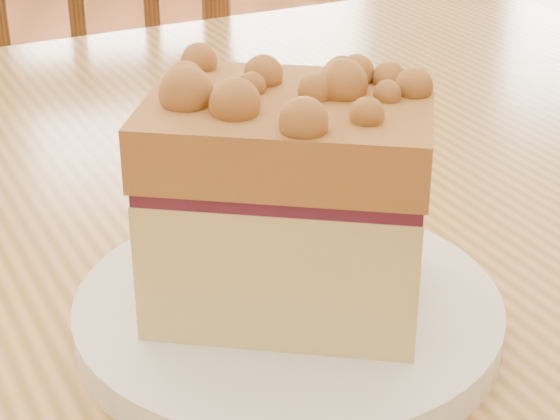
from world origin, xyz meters
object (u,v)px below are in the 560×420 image
at_px(cafe_table_main, 125,338).
at_px(plate, 288,313).
at_px(cafe_chair_main, 90,192).
at_px(cake_slice, 290,194).

xyz_separation_m(cafe_table_main, plate, (0.09, -0.15, 0.11)).
height_order(cafe_table_main, cafe_chair_main, cafe_chair_main).
relative_size(cafe_table_main, cafe_chair_main, 1.56).
xyz_separation_m(plate, cake_slice, (0.00, 0.00, 0.07)).
height_order(cafe_chair_main, plate, cafe_chair_main).
bearing_deg(plate, cafe_table_main, 121.63).
distance_m(cafe_chair_main, cake_slice, 0.92).
xyz_separation_m(cafe_chair_main, cake_slice, (0.16, -0.83, 0.38)).
distance_m(cafe_table_main, cafe_chair_main, 0.71).
distance_m(plate, cake_slice, 0.07).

